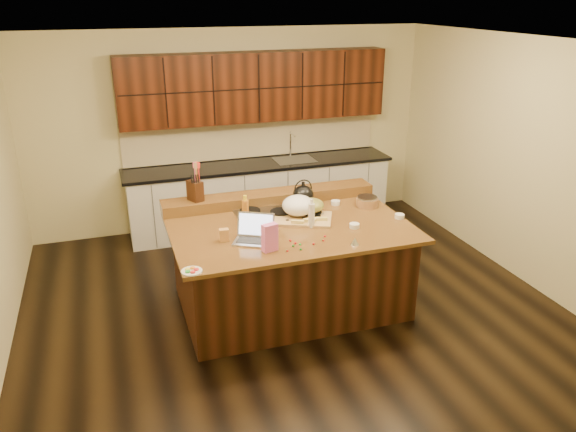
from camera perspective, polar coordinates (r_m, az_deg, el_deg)
name	(u,v)px	position (r m, az deg, el deg)	size (l,w,h in m)	color
room	(290,185)	(5.54, 0.16, 3.18)	(5.52, 5.02, 2.72)	black
island	(290,265)	(5.88, 0.15, -5.03)	(2.40, 1.60, 0.92)	black
back_ledge	(270,197)	(6.29, -1.87, 1.92)	(2.40, 0.30, 0.12)	black
cooktop	(281,213)	(5.95, -0.76, 0.27)	(0.92, 0.52, 0.05)	gray
back_counter	(259,159)	(7.76, -2.97, 5.81)	(3.70, 0.66, 2.40)	silver
kettle	(303,195)	(6.11, 1.55, 2.18)	(0.23, 0.23, 0.21)	black
green_bowl	(312,205)	(5.89, 2.40, 1.09)	(0.26, 0.26, 0.14)	olive
laptop	(254,234)	(5.33, -3.43, -1.79)	(0.45, 0.42, 0.25)	#B7B7BC
oil_bottle	(245,213)	(5.65, -4.35, 0.32)	(0.07, 0.07, 0.27)	#BE7321
vinegar_bottle	(311,216)	(5.60, 2.40, 0.05)	(0.06, 0.06, 0.25)	silver
wooden_tray	(299,208)	(5.83, 1.16, 0.78)	(0.71, 0.63, 0.24)	tan
ramekin_a	(354,226)	(5.65, 6.76, -0.98)	(0.10, 0.10, 0.04)	white
ramekin_b	(400,216)	(5.97, 11.26, -0.02)	(0.10, 0.10, 0.04)	white
ramekin_c	(335,203)	(6.25, 4.84, 1.36)	(0.10, 0.10, 0.04)	white
strainer_bowl	(367,202)	(6.24, 8.05, 1.40)	(0.24, 0.24, 0.09)	#996B3F
kitchen_timer	(355,241)	(5.28, 6.80, -2.55)	(0.08, 0.08, 0.07)	silver
pink_bag	(270,238)	(5.08, -1.87, -2.20)	(0.14, 0.07, 0.26)	pink
candy_plate	(192,271)	(4.83, -9.75, -5.54)	(0.18, 0.18, 0.01)	white
package_box	(224,235)	(5.33, -6.51, -1.95)	(0.09, 0.06, 0.12)	#BC8442
utensil_crock	(198,194)	(6.08, -9.09, 2.24)	(0.12, 0.12, 0.14)	white
knife_block	(195,191)	(6.06, -9.41, 2.55)	(0.11, 0.18, 0.22)	black
gumdrop_0	(314,244)	(5.25, 2.61, -2.84)	(0.02, 0.02, 0.02)	red
gumdrop_1	(301,249)	(5.14, 1.29, -3.40)	(0.02, 0.02, 0.02)	#198C26
gumdrop_2	(325,236)	(5.42, 3.78, -2.06)	(0.02, 0.02, 0.02)	red
gumdrop_3	(300,244)	(5.24, 1.23, -2.90)	(0.02, 0.02, 0.02)	#198C26
gumdrop_4	(287,251)	(5.11, -0.07, -3.56)	(0.02, 0.02, 0.02)	red
gumdrop_5	(293,246)	(5.21, 0.52, -3.05)	(0.02, 0.02, 0.02)	#198C26
gumdrop_6	(290,241)	(5.32, 0.23, -2.51)	(0.02, 0.02, 0.02)	red
gumdrop_7	(322,240)	(5.34, 3.52, -2.42)	(0.02, 0.02, 0.02)	#198C26
gumdrop_8	(323,240)	(5.33, 3.60, -2.48)	(0.02, 0.02, 0.02)	red
gumdrop_9	(287,251)	(5.11, -0.11, -3.53)	(0.02, 0.02, 0.02)	#198C26
gumdrop_10	(296,243)	(5.26, 0.77, -2.77)	(0.02, 0.02, 0.02)	red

